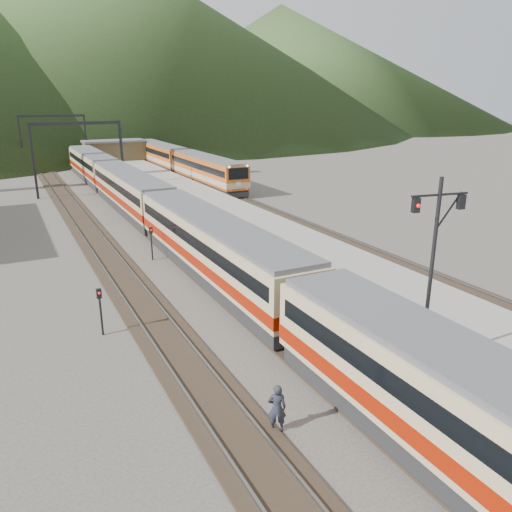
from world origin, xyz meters
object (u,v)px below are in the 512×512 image
main_train (162,212)px  second_train (181,162)px  signal_mast (433,255)px  worker (277,408)px

main_train → second_train: (11.50, 29.68, -0.15)m
signal_mast → worker: size_ratio=4.09×
main_train → worker: (-3.68, -24.70, -1.22)m
signal_mast → worker: 7.48m
signal_mast → worker: signal_mast is taller
second_train → signal_mast: (-9.12, -54.53, 3.32)m
worker → second_train: bearing=-81.3°
second_train → signal_mast: signal_mast is taller
main_train → second_train: bearing=68.8°
second_train → signal_mast: 55.38m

